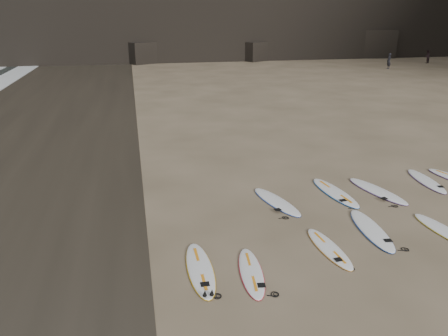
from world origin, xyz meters
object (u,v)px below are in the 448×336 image
object	(u,v)px
person_a	(389,61)
surfboard_0	(251,272)
surfboard_8	(426,181)
surfboard_3	(444,231)
surfboard_6	(335,192)
person_b	(427,57)
surfboard_5	(277,201)
surfboard_2	(371,229)
surfboard_7	(377,191)
surfboard_11	(200,269)
surfboard_1	(329,248)

from	to	relation	value
person_a	surfboard_0	bearing A→B (deg)	-32.00
surfboard_0	surfboard_8	world-z (taller)	surfboard_8
surfboard_3	surfboard_6	xyz separation A→B (m)	(-1.86, 3.27, 0.01)
surfboard_3	person_b	distance (m)	46.34
surfboard_5	person_a	xyz separation A→B (m)	(23.13, 31.21, 0.78)
surfboard_0	surfboard_2	bearing A→B (deg)	25.84
surfboard_8	surfboard_7	bearing A→B (deg)	-161.56
surfboard_0	person_a	size ratio (longest dim) A/B	1.35
surfboard_8	surfboard_11	bearing A→B (deg)	-149.78
surfboard_0	surfboard_11	xyz separation A→B (m)	(-1.20, 0.38, 0.01)
surfboard_2	surfboard_5	bearing A→B (deg)	135.79
surfboard_7	surfboard_3	bearing A→B (deg)	-97.98
surfboard_7	surfboard_2	bearing A→B (deg)	-137.39
surfboard_0	person_a	distance (m)	43.10
surfboard_1	surfboard_6	distance (m)	3.93
surfboard_0	surfboard_11	distance (m)	1.26
surfboard_7	person_a	xyz separation A→B (m)	(19.36, 31.07, 0.78)
person_a	surfboard_8	bearing A→B (deg)	-25.59
surfboard_1	surfboard_11	world-z (taller)	surfboard_11
person_a	surfboard_6	bearing A→B (deg)	-30.50
surfboard_0	person_a	xyz separation A→B (m)	(25.06, 35.05, 0.79)
surfboard_2	surfboard_7	world-z (taller)	surfboard_7
surfboard_5	surfboard_2	bearing A→B (deg)	-65.29
surfboard_3	surfboard_2	bearing A→B (deg)	160.30
surfboard_5	surfboard_11	bearing A→B (deg)	-147.53
surfboard_11	person_b	xyz separation A→B (m)	(33.71, 38.53, 0.72)
person_b	surfboard_3	bearing A→B (deg)	29.20
surfboard_5	surfboard_7	world-z (taller)	surfboard_7
surfboard_1	surfboard_3	bearing A→B (deg)	-0.52
surfboard_7	surfboard_8	size ratio (longest dim) A/B	1.08
surfboard_0	surfboard_8	distance (m)	9.18
person_a	person_b	distance (m)	8.40
surfboard_0	surfboard_2	distance (m)	4.23
surfboard_11	surfboard_0	bearing A→B (deg)	-17.54
surfboard_2	surfboard_3	distance (m)	2.10
surfboard_0	surfboard_7	bearing A→B (deg)	41.70
surfboard_1	surfboard_11	size ratio (longest dim) A/B	0.90
surfboard_6	surfboard_8	distance (m)	3.85
surfboard_1	surfboard_11	xyz separation A→B (m)	(-3.55, -0.29, 0.00)
surfboard_6	person_a	world-z (taller)	person_a
surfboard_1	surfboard_5	bearing A→B (deg)	93.74
surfboard_2	surfboard_8	xyz separation A→B (m)	(4.01, 3.10, -0.00)
surfboard_2	surfboard_6	bearing A→B (deg)	92.05
surfboard_3	person_b	xyz separation A→B (m)	(26.48, 38.03, 0.72)
surfboard_5	surfboard_6	world-z (taller)	surfboard_6
surfboard_7	surfboard_0	bearing A→B (deg)	-159.24
surfboard_7	surfboard_11	distance (m)	7.78
surfboard_7	surfboard_11	xyz separation A→B (m)	(-6.90, -3.60, -0.00)
surfboard_8	person_a	xyz separation A→B (m)	(17.05, 30.57, 0.78)
surfboard_5	surfboard_11	size ratio (longest dim) A/B	1.02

